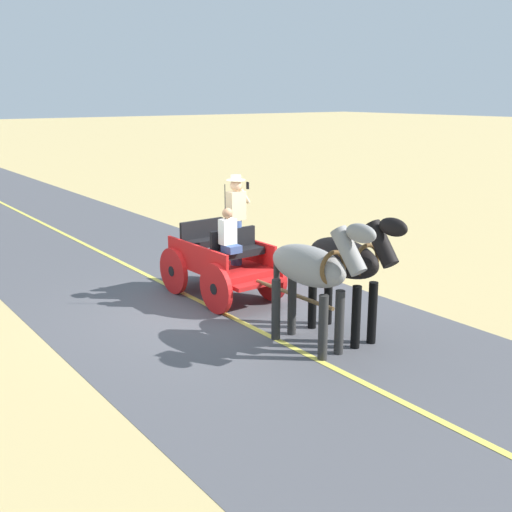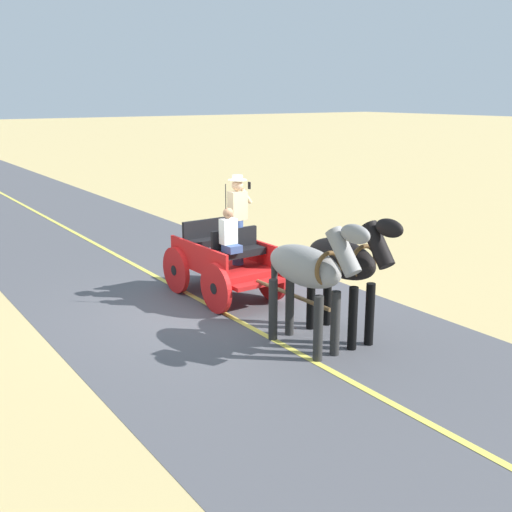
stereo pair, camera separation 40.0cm
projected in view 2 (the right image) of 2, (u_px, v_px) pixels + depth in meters
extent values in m
plane|color=tan|center=(215.00, 308.00, 12.05)|extent=(200.00, 200.00, 0.00)
cube|color=#4C4C51|center=(215.00, 308.00, 12.04)|extent=(6.32, 160.00, 0.01)
cube|color=#DBCC4C|center=(215.00, 308.00, 12.04)|extent=(0.12, 160.00, 0.00)
cube|color=red|center=(223.00, 265.00, 12.63)|extent=(1.26, 2.23, 0.12)
cube|color=red|center=(246.00, 247.00, 12.88)|extent=(0.12, 2.09, 0.44)
cube|color=red|center=(198.00, 255.00, 12.24)|extent=(0.12, 2.09, 0.44)
cube|color=red|center=(258.00, 284.00, 11.70)|extent=(1.09, 0.27, 0.08)
cube|color=red|center=(193.00, 261.00, 13.62)|extent=(0.73, 0.22, 0.06)
cube|color=black|center=(239.00, 252.00, 12.06)|extent=(1.03, 0.39, 0.14)
cube|color=black|center=(234.00, 240.00, 12.15)|extent=(1.02, 0.11, 0.44)
cube|color=black|center=(209.00, 242.00, 12.92)|extent=(1.03, 0.39, 0.14)
cube|color=black|center=(205.00, 230.00, 13.01)|extent=(1.02, 0.11, 0.44)
cylinder|color=red|center=(271.00, 277.00, 12.44)|extent=(0.13, 0.96, 0.96)
cylinder|color=black|center=(271.00, 277.00, 12.44)|extent=(0.13, 0.21, 0.21)
cylinder|color=red|center=(216.00, 288.00, 11.70)|extent=(0.13, 0.96, 0.96)
cylinder|color=black|center=(216.00, 288.00, 11.70)|extent=(0.13, 0.21, 0.21)
cylinder|color=red|center=(229.00, 261.00, 13.65)|extent=(0.13, 0.96, 0.96)
cylinder|color=black|center=(229.00, 261.00, 13.65)|extent=(0.13, 0.21, 0.21)
cylinder|color=red|center=(176.00, 270.00, 12.91)|extent=(0.13, 0.96, 0.96)
cylinder|color=black|center=(176.00, 270.00, 12.91)|extent=(0.13, 0.21, 0.21)
cylinder|color=brown|center=(291.00, 295.00, 10.92)|extent=(0.13, 2.00, 0.07)
cylinder|color=black|center=(226.00, 219.00, 11.71)|extent=(0.02, 0.02, 1.30)
cylinder|color=#384C7F|center=(238.00, 242.00, 12.33)|extent=(0.22, 0.22, 0.90)
cube|color=tan|center=(237.00, 206.00, 12.15)|extent=(0.35, 0.23, 0.56)
sphere|color=tan|center=(237.00, 185.00, 12.05)|extent=(0.22, 0.22, 0.22)
cylinder|color=beige|center=(237.00, 180.00, 12.02)|extent=(0.36, 0.36, 0.01)
cylinder|color=beige|center=(237.00, 177.00, 12.01)|extent=(0.20, 0.20, 0.10)
cylinder|color=tan|center=(246.00, 196.00, 12.17)|extent=(0.26, 0.09, 0.32)
cube|color=black|center=(249.00, 185.00, 12.14)|extent=(0.02, 0.07, 0.14)
cube|color=#384C7F|center=(232.00, 248.00, 11.79)|extent=(0.29, 0.33, 0.14)
cube|color=silver|center=(228.00, 231.00, 11.81)|extent=(0.31, 0.21, 0.48)
sphere|color=#9E7051|center=(228.00, 213.00, 11.72)|extent=(0.20, 0.20, 0.20)
ellipsoid|color=black|center=(341.00, 258.00, 10.32)|extent=(0.60, 1.57, 0.64)
cylinder|color=black|center=(370.00, 314.00, 10.19)|extent=(0.15, 0.15, 1.05)
cylinder|color=black|center=(353.00, 318.00, 9.99)|extent=(0.15, 0.15, 1.05)
cylinder|color=black|center=(327.00, 297.00, 11.07)|extent=(0.15, 0.15, 1.05)
cylinder|color=black|center=(311.00, 300.00, 10.88)|extent=(0.15, 0.15, 1.05)
cylinder|color=black|center=(378.00, 245.00, 9.54)|extent=(0.28, 0.65, 0.73)
ellipsoid|color=black|center=(389.00, 228.00, 9.28)|extent=(0.23, 0.55, 0.28)
cube|color=black|center=(377.00, 242.00, 9.54)|extent=(0.07, 0.50, 0.56)
cylinder|color=black|center=(313.00, 266.00, 11.00)|extent=(0.11, 0.11, 0.70)
torus|color=brown|center=(364.00, 261.00, 9.86)|extent=(0.55, 0.08, 0.55)
ellipsoid|color=gray|center=(304.00, 266.00, 9.87)|extent=(0.65, 1.59, 0.64)
cylinder|color=#272726|center=(335.00, 324.00, 9.77)|extent=(0.15, 0.15, 1.05)
cylinder|color=#272726|center=(318.00, 329.00, 9.56)|extent=(0.15, 0.15, 1.05)
cylinder|color=#272726|center=(290.00, 305.00, 10.61)|extent=(0.15, 0.15, 1.05)
cylinder|color=#272726|center=(273.00, 310.00, 10.40)|extent=(0.15, 0.15, 1.05)
cylinder|color=gray|center=(343.00, 252.00, 9.13)|extent=(0.30, 0.66, 0.73)
ellipsoid|color=gray|center=(355.00, 234.00, 8.88)|extent=(0.25, 0.55, 0.28)
cube|color=#272726|center=(343.00, 249.00, 9.13)|extent=(0.09, 0.51, 0.56)
cylinder|color=#272726|center=(274.00, 274.00, 10.52)|extent=(0.11, 0.11, 0.70)
torus|color=brown|center=(329.00, 268.00, 9.43)|extent=(0.55, 0.10, 0.55)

